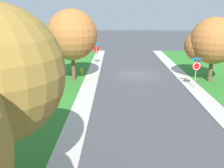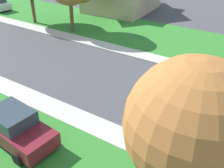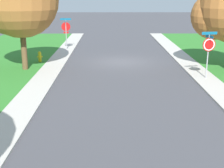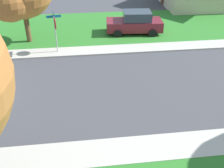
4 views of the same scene
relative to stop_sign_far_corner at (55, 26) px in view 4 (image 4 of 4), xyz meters
name	(u,v)px [view 4 (image 4 of 4)]	position (x,y,z in m)	size (l,w,h in m)	color
sidewalk_east	(224,142)	(9.45, 7.08, -1.84)	(1.40, 56.00, 0.10)	#B7B2A8
sidewalk_west	(160,47)	(0.05, 7.08, -1.84)	(1.40, 56.00, 0.10)	#B7B2A8
lawn_west	(145,25)	(-4.65, 7.08, -1.85)	(8.00, 56.00, 0.08)	#2D7528
stop_sign_far_corner	(55,26)	(0.00, 0.00, 0.00)	(0.91, 0.91, 2.77)	#9E9EA3
car_maroon_across_road	(135,23)	(-2.91, 5.82, -1.01)	(2.31, 4.44, 1.76)	maroon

